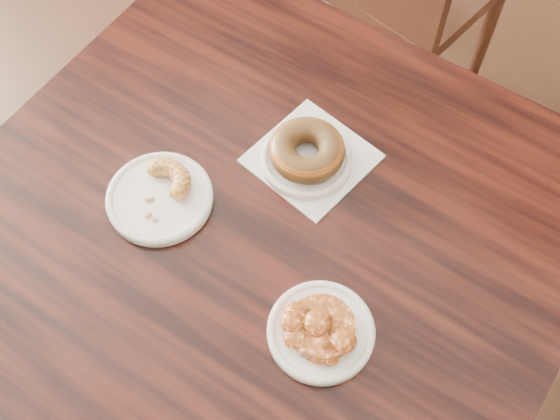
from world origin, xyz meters
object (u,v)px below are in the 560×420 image
Objects in this scene: apple_fritter at (322,326)px; glazed_donut at (307,150)px; cruller_fragment at (158,192)px; cafe_table at (262,319)px.

glazed_donut is at bearing 130.94° from apple_fritter.
cruller_fragment is (-0.33, 0.02, -0.00)m from apple_fritter.
cruller_fragment reaches higher than cafe_table.
apple_fritter is at bearing -26.77° from cafe_table.
cafe_table is 0.43m from cruller_fragment.
cafe_table is 7.77× the size of glazed_donut.
glazed_donut is 0.29m from apple_fritter.
cafe_table is 9.25× the size of cruller_fragment.
apple_fritter is at bearing -3.79° from cruller_fragment.
glazed_donut reaches higher than cruller_fragment.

